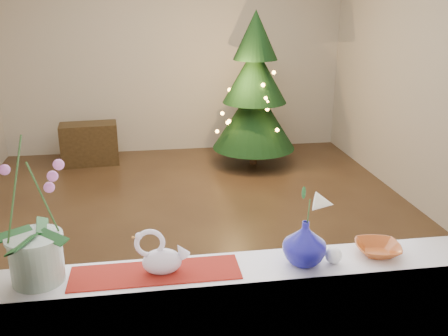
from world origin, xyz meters
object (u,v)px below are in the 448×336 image
at_px(blue_vase, 305,240).
at_px(amber_dish, 378,250).
at_px(paperweight, 333,255).
at_px(side_table, 90,144).
at_px(orchid_pot, 29,205).
at_px(xmas_tree, 255,90).
at_px(swan, 162,252).

xyz_separation_m(blue_vase, amber_dish, (0.35, 0.03, -0.09)).
xyz_separation_m(paperweight, amber_dish, (0.22, 0.04, -0.02)).
xyz_separation_m(amber_dish, side_table, (-1.73, 4.38, -0.68)).
bearing_deg(blue_vase, paperweight, -7.58).
xyz_separation_m(orchid_pot, side_table, (-0.28, 4.37, -0.99)).
relative_size(blue_vase, side_table, 0.32).
distance_m(orchid_pot, side_table, 4.49).
relative_size(amber_dish, xmas_tree, 0.09).
relative_size(swan, xmas_tree, 0.12).
height_order(swan, amber_dish, swan).
bearing_deg(orchid_pot, blue_vase, -1.59).
distance_m(paperweight, amber_dish, 0.23).
height_order(paperweight, amber_dish, paperweight).
bearing_deg(blue_vase, amber_dish, 4.54).
distance_m(swan, xmas_tree, 4.26).
height_order(orchid_pot, amber_dish, orchid_pot).
height_order(amber_dish, xmas_tree, xmas_tree).
xyz_separation_m(blue_vase, paperweight, (0.13, -0.02, -0.08)).
relative_size(paperweight, side_table, 0.10).
xyz_separation_m(orchid_pot, blue_vase, (1.10, -0.03, -0.22)).
height_order(paperweight, side_table, paperweight).
bearing_deg(amber_dish, xmas_tree, 85.54).
bearing_deg(paperweight, xmas_tree, 82.50).
height_order(paperweight, xmas_tree, xmas_tree).
distance_m(amber_dish, side_table, 4.75).
bearing_deg(paperweight, amber_dish, 11.28).
relative_size(paperweight, xmas_tree, 0.04).
height_order(orchid_pot, xmas_tree, xmas_tree).
distance_m(blue_vase, xmas_tree, 4.14).
bearing_deg(orchid_pot, side_table, 93.65).
bearing_deg(swan, side_table, 90.30).
distance_m(xmas_tree, side_table, 2.18).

